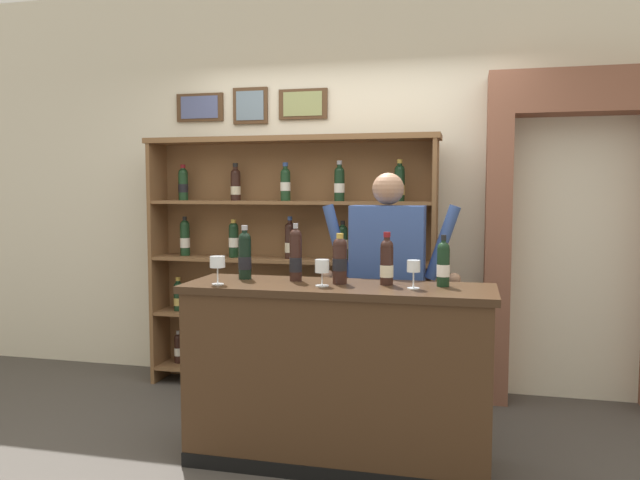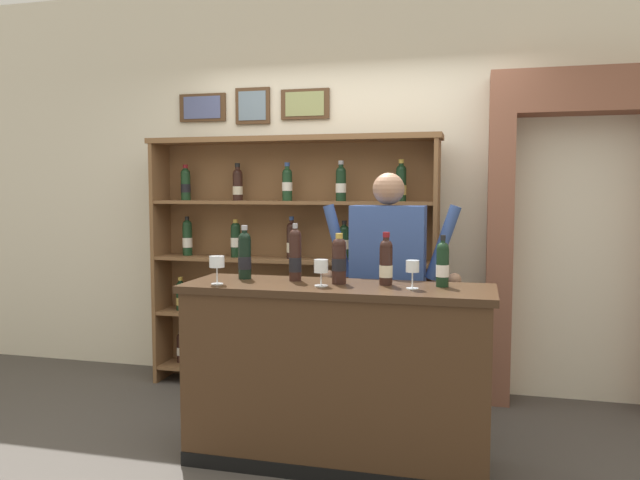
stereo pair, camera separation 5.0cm
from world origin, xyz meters
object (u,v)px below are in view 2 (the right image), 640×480
object	(u,v)px
tasting_bottle_rosso	(339,259)
wine_glass_left	(217,263)
tasting_bottle_riserva	(295,255)
shopkeeper	(388,271)
tasting_bottle_prosecco	(245,255)
wine_shelf	(292,257)
tasting_bottle_vin_santo	(443,264)
wine_glass_center	(321,268)
tasting_bottle_brunello	(386,261)
wine_glass_spare	(412,268)
tasting_counter	(337,375)

from	to	relation	value
tasting_bottle_rosso	wine_glass_left	size ratio (longest dim) A/B	1.79
tasting_bottle_riserva	tasting_bottle_rosso	size ratio (longest dim) A/B	1.17
shopkeeper	tasting_bottle_prosecco	size ratio (longest dim) A/B	5.20
shopkeeper	wine_shelf	bearing A→B (deg)	142.26
tasting_bottle_prosecco	tasting_bottle_vin_santo	size ratio (longest dim) A/B	1.13
wine_shelf	wine_glass_left	xyz separation A→B (m)	(-0.02, -1.35, 0.11)
wine_shelf	tasting_bottle_rosso	bearing A→B (deg)	-61.73
shopkeeper	wine_glass_center	world-z (taller)	shopkeeper
tasting_bottle_brunello	tasting_bottle_vin_santo	bearing A→B (deg)	3.23
wine_glass_left	wine_glass_center	xyz separation A→B (m)	(0.57, 0.08, -0.02)
wine_glass_left	wine_shelf	bearing A→B (deg)	89.14
wine_shelf	tasting_bottle_vin_santo	size ratio (longest dim) A/B	8.02
tasting_bottle_riserva	wine_glass_spare	distance (m)	0.69
tasting_bottle_riserva	wine_glass_center	world-z (taller)	tasting_bottle_riserva
shopkeeper	wine_glass_left	size ratio (longest dim) A/B	10.39
tasting_bottle_prosecco	tasting_bottle_riserva	distance (m)	0.31
wine_glass_left	tasting_bottle_vin_santo	bearing A→B (deg)	10.61
tasting_bottle_rosso	wine_glass_spare	world-z (taller)	tasting_bottle_rosso
tasting_counter	wine_glass_center	distance (m)	0.61
tasting_bottle_rosso	tasting_bottle_vin_santo	bearing A→B (deg)	4.19
tasting_bottle_vin_santo	wine_glass_center	bearing A→B (deg)	-166.94
tasting_bottle_brunello	tasting_bottle_vin_santo	world-z (taller)	tasting_bottle_brunello
tasting_bottle_brunello	tasting_bottle_vin_santo	distance (m)	0.30
tasting_bottle_rosso	tasting_bottle_brunello	size ratio (longest dim) A/B	0.97
shopkeeper	tasting_bottle_riserva	bearing A→B (deg)	-134.10
shopkeeper	wine_glass_left	world-z (taller)	shopkeeper
tasting_bottle_rosso	wine_glass_spare	bearing A→B (deg)	-10.62
tasting_counter	shopkeeper	distance (m)	0.79
shopkeeper	tasting_bottle_vin_santo	size ratio (longest dim) A/B	5.85
wine_shelf	tasting_bottle_vin_santo	world-z (taller)	wine_shelf
tasting_bottle_rosso	wine_glass_center	distance (m)	0.14
tasting_bottle_brunello	tasting_bottle_vin_santo	size ratio (longest dim) A/B	1.04
tasting_bottle_brunello	wine_glass_center	xyz separation A→B (m)	(-0.33, -0.13, -0.03)
shopkeeper	tasting_bottle_prosecco	distance (m)	0.91
wine_shelf	wine_glass_spare	size ratio (longest dim) A/B	14.71
tasting_bottle_prosecco	tasting_bottle_rosso	xyz separation A→B (m)	(0.57, -0.05, -0.01)
tasting_bottle_riserva	tasting_bottle_brunello	xyz separation A→B (m)	(0.52, -0.02, -0.02)
tasting_bottle_riserva	wine_glass_center	distance (m)	0.25
shopkeeper	tasting_bottle_vin_santo	bearing A→B (deg)	-53.28
tasting_bottle_brunello	wine_glass_center	world-z (taller)	tasting_bottle_brunello
tasting_bottle_rosso	tasting_bottle_brunello	xyz separation A→B (m)	(0.26, 0.02, -0.01)
tasting_bottle_brunello	wine_glass_center	size ratio (longest dim) A/B	2.00
tasting_bottle_vin_santo	wine_glass_left	distance (m)	1.22
wine_glass_center	tasting_bottle_riserva	bearing A→B (deg)	141.07
tasting_bottle_rosso	tasting_bottle_vin_santo	world-z (taller)	tasting_bottle_rosso
wine_shelf	shopkeeper	world-z (taller)	wine_shelf
tasting_bottle_vin_santo	wine_glass_spare	world-z (taller)	tasting_bottle_vin_santo
wine_shelf	tasting_counter	world-z (taller)	wine_shelf
tasting_bottle_riserva	tasting_bottle_vin_santo	distance (m)	0.82
wine_glass_left	wine_glass_center	distance (m)	0.57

